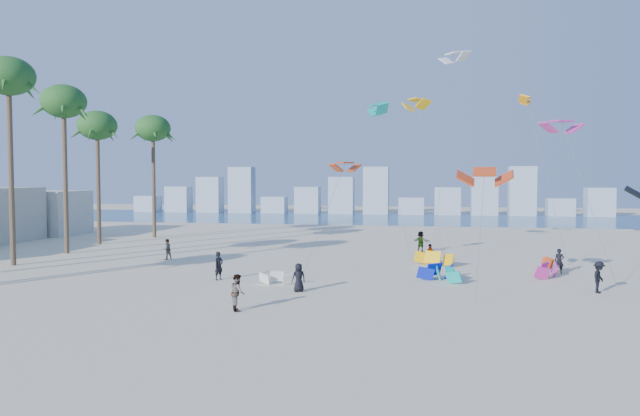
# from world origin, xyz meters

# --- Properties ---
(ground) EXTENTS (220.00, 220.00, 0.00)m
(ground) POSITION_xyz_m (0.00, 0.00, 0.00)
(ground) COLOR beige
(ground) RESTS_ON ground
(ocean) EXTENTS (220.00, 220.00, 0.00)m
(ocean) POSITION_xyz_m (0.00, 72.00, 0.01)
(ocean) COLOR navy
(ocean) RESTS_ON ground
(kitesurfer_near) EXTENTS (0.68, 0.79, 1.82)m
(kitesurfer_near) POSITION_xyz_m (-2.99, 12.64, 0.91)
(kitesurfer_near) COLOR black
(kitesurfer_near) RESTS_ON ground
(kitesurfer_mid) EXTENTS (0.99, 1.09, 1.81)m
(kitesurfer_mid) POSITION_xyz_m (0.91, 4.47, 0.90)
(kitesurfer_mid) COLOR gray
(kitesurfer_mid) RESTS_ON ground
(kitesurfers_far) EXTENTS (31.15, 20.56, 1.86)m
(kitesurfers_far) POSITION_xyz_m (9.27, 19.84, 0.87)
(kitesurfers_far) COLOR black
(kitesurfers_far) RESTS_ON ground
(grounded_kites) EXTENTS (19.51, 10.68, 1.00)m
(grounded_kites) POSITION_xyz_m (12.15, 17.34, 0.45)
(grounded_kites) COLOR silver
(grounded_kites) RESTS_ON ground
(flying_kites) EXTENTS (29.39, 21.13, 17.41)m
(flying_kites) POSITION_xyz_m (13.90, 22.05, 11.13)
(flying_kites) COLOR #BF3913
(flying_kites) RESTS_ON ground
(palm_row) EXTENTS (8.50, 44.80, 15.71)m
(palm_row) POSITION_xyz_m (-21.09, 16.13, 12.20)
(palm_row) COLOR brown
(palm_row) RESTS_ON ground
(distant_skyline) EXTENTS (85.00, 3.00, 8.40)m
(distant_skyline) POSITION_xyz_m (-1.19, 82.00, 3.09)
(distant_skyline) COLOR #9EADBF
(distant_skyline) RESTS_ON ground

